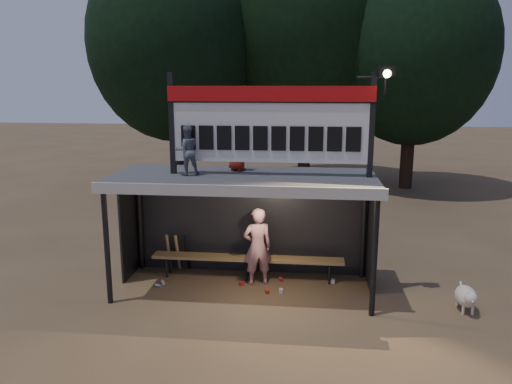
# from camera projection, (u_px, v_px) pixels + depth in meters

# --- Properties ---
(ground) EXTENTS (80.00, 80.00, 0.00)m
(ground) POSITION_uv_depth(u_px,v_px,m) (244.00, 289.00, 9.95)
(ground) COLOR brown
(ground) RESTS_ON ground
(player) EXTENTS (0.67, 0.54, 1.60)m
(player) POSITION_uv_depth(u_px,v_px,m) (257.00, 247.00, 10.03)
(player) COLOR silver
(player) RESTS_ON ground
(child_a) EXTENTS (0.56, 0.52, 0.93)m
(child_a) POSITION_uv_depth(u_px,v_px,m) (187.00, 150.00, 9.32)
(child_a) COLOR slate
(child_a) RESTS_ON dugout_shelter
(child_b) EXTENTS (0.54, 0.49, 0.92)m
(child_b) POSITION_uv_depth(u_px,v_px,m) (237.00, 147.00, 9.81)
(child_b) COLOR maroon
(child_b) RESTS_ON dugout_shelter
(dugout_shelter) EXTENTS (5.10, 2.08, 2.32)m
(dugout_shelter) POSITION_uv_depth(u_px,v_px,m) (245.00, 196.00, 9.79)
(dugout_shelter) COLOR #404043
(dugout_shelter) RESTS_ON ground
(scoreboard_assembly) EXTENTS (4.10, 0.27, 1.99)m
(scoreboard_assembly) POSITION_uv_depth(u_px,v_px,m) (273.00, 122.00, 9.17)
(scoreboard_assembly) COLOR black
(scoreboard_assembly) RESTS_ON dugout_shelter
(bench) EXTENTS (4.00, 0.35, 0.48)m
(bench) POSITION_uv_depth(u_px,v_px,m) (247.00, 259.00, 10.39)
(bench) COLOR olive
(bench) RESTS_ON ground
(tree_left) EXTENTS (6.46, 6.46, 9.27)m
(tree_left) POSITION_uv_depth(u_px,v_px,m) (174.00, 43.00, 18.91)
(tree_left) COLOR #322116
(tree_left) RESTS_ON ground
(tree_mid) EXTENTS (7.22, 7.22, 10.36)m
(tree_mid) POSITION_uv_depth(u_px,v_px,m) (307.00, 28.00, 19.70)
(tree_mid) COLOR #302115
(tree_mid) RESTS_ON ground
(tree_right) EXTENTS (6.08, 6.08, 8.72)m
(tree_right) POSITION_uv_depth(u_px,v_px,m) (414.00, 51.00, 18.51)
(tree_right) COLOR black
(tree_right) RESTS_ON ground
(dog) EXTENTS (0.36, 0.81, 0.49)m
(dog) POSITION_uv_depth(u_px,v_px,m) (466.00, 297.00, 8.93)
(dog) COLOR silver
(dog) RESTS_ON ground
(bats) EXTENTS (0.48, 0.33, 0.84)m
(bats) POSITION_uv_depth(u_px,v_px,m) (178.00, 252.00, 10.82)
(bats) COLOR olive
(bats) RESTS_ON ground
(litter) EXTENTS (3.62, 0.80, 0.08)m
(litter) POSITION_uv_depth(u_px,v_px,m) (248.00, 285.00, 10.06)
(litter) COLOR #B12E1E
(litter) RESTS_ON ground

